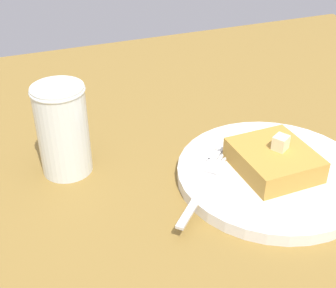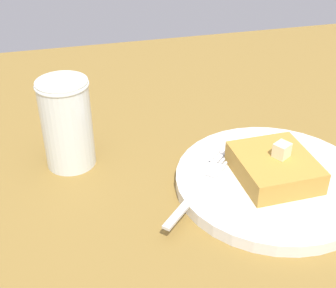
% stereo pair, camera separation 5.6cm
% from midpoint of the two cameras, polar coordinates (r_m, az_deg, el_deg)
% --- Properties ---
extents(table_surface, '(1.11, 1.11, 0.02)m').
position_cam_midpoint_polar(table_surface, '(0.56, 5.78, -7.69)').
color(table_surface, olive).
rests_on(table_surface, ground).
extents(plate, '(0.23, 0.23, 0.02)m').
position_cam_midpoint_polar(plate, '(0.58, 9.84, -3.65)').
color(plate, silver).
rests_on(plate, table_surface).
extents(toast_slice_center, '(0.09, 0.10, 0.03)m').
position_cam_midpoint_polar(toast_slice_center, '(0.57, 10.03, -2.01)').
color(toast_slice_center, '#B78635').
rests_on(toast_slice_center, plate).
extents(butter_pat_primary, '(0.02, 0.02, 0.02)m').
position_cam_midpoint_polar(butter_pat_primary, '(0.56, 10.82, 0.06)').
color(butter_pat_primary, beige).
rests_on(butter_pat_primary, toast_slice_center).
extents(fork, '(0.12, 0.12, 0.00)m').
position_cam_midpoint_polar(fork, '(0.56, 1.86, -4.21)').
color(fork, silver).
rests_on(fork, plate).
extents(syrup_jar, '(0.07, 0.07, 0.12)m').
position_cam_midpoint_polar(syrup_jar, '(0.59, -15.34, 1.16)').
color(syrup_jar, '#5B2A0C').
rests_on(syrup_jar, table_surface).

